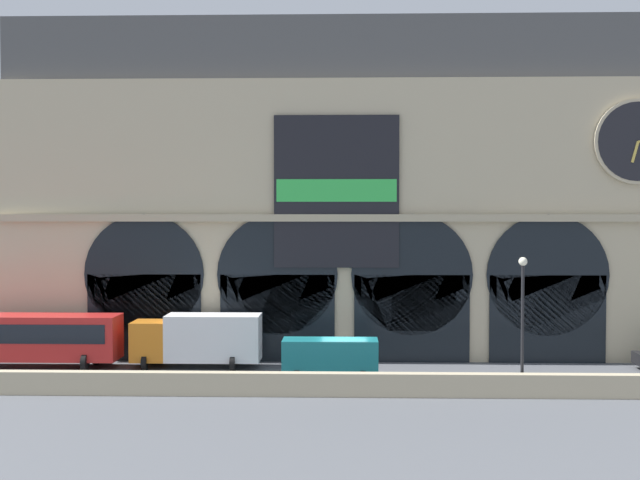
% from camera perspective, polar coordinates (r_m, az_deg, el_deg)
% --- Properties ---
extents(ground_plane, '(200.00, 200.00, 0.00)m').
position_cam_1_polar(ground_plane, '(48.39, 1.60, -9.04)').
color(ground_plane, '#54565B').
extents(quay_parapet_wall, '(90.00, 0.70, 1.17)m').
position_cam_1_polar(quay_parapet_wall, '(43.58, 1.59, -9.49)').
color(quay_parapet_wall, '#BCAD8C').
rests_on(quay_parapet_wall, ground).
extents(station_building, '(42.51, 6.32, 21.20)m').
position_cam_1_polar(station_building, '(55.46, 1.66, 3.12)').
color(station_building, '#BCAD8C').
rests_on(station_building, ground).
extents(bus_west, '(11.00, 3.25, 3.10)m').
position_cam_1_polar(bus_west, '(53.91, -18.83, -6.09)').
color(bus_west, red).
rests_on(bus_west, ground).
extents(box_truck_midwest, '(7.50, 2.91, 3.12)m').
position_cam_1_polar(box_truck_midwest, '(51.60, -8.01, -6.45)').
color(box_truck_midwest, orange).
rests_on(box_truck_midwest, ground).
extents(van_center, '(5.20, 2.48, 2.20)m').
position_cam_1_polar(van_center, '(47.65, 0.67, -7.69)').
color(van_center, '#19727A').
rests_on(van_center, ground).
extents(street_lamp_quayside, '(0.44, 0.44, 6.90)m').
position_cam_1_polar(street_lamp_quayside, '(44.66, 13.20, -4.29)').
color(street_lamp_quayside, black).
rests_on(street_lamp_quayside, ground).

